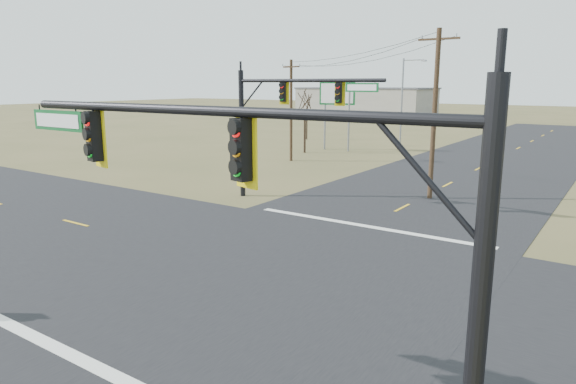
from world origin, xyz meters
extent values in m
plane|color=brown|center=(0.00, 0.00, 0.00)|extent=(320.00, 320.00, 0.00)
cube|color=black|center=(0.00, 0.00, 0.01)|extent=(160.00, 14.00, 0.02)
cube|color=black|center=(0.00, 0.00, 0.01)|extent=(14.00, 160.00, 0.02)
cube|color=silver|center=(0.00, -7.50, 0.03)|extent=(12.00, 0.40, 0.01)
cube|color=silver|center=(0.00, 7.50, 0.03)|extent=(12.00, 0.40, 0.01)
cylinder|color=black|center=(8.76, -7.50, 3.43)|extent=(0.27, 0.27, 6.85)
cylinder|color=black|center=(3.86, -7.50, 6.25)|extent=(9.79, 0.18, 0.18)
cube|color=#0B5222|center=(-0.54, -7.50, 5.90)|extent=(1.80, 0.05, 0.45)
cylinder|color=black|center=(-9.25, 9.55, 3.73)|extent=(0.30, 0.30, 7.46)
cylinder|color=black|center=(-4.73, 9.55, 6.86)|extent=(9.06, 0.19, 0.19)
cube|color=#0B5222|center=(-1.45, 9.55, 6.51)|extent=(1.80, 0.05, 0.45)
cylinder|color=#412F1C|center=(0.40, 15.25, 4.87)|extent=(0.28, 0.28, 9.75)
cube|color=#412F1C|center=(0.40, 15.25, 9.15)|extent=(2.39, 0.20, 0.12)
cylinder|color=#412F1C|center=(-14.88, 23.16, 4.34)|extent=(0.25, 0.25, 8.69)
cube|color=#412F1C|center=(-14.88, 23.16, 8.09)|extent=(2.06, 0.77, 0.12)
cylinder|color=gray|center=(-16.48, 31.76, 3.44)|extent=(0.18, 0.18, 6.87)
cylinder|color=gray|center=(-13.73, 31.76, 3.44)|extent=(0.18, 0.18, 6.87)
cube|color=#0B5222|center=(-15.11, 31.76, 5.73)|extent=(3.58, 0.94, 2.29)
cylinder|color=gray|center=(-11.23, 39.13, 4.65)|extent=(0.19, 0.19, 9.31)
cylinder|color=gray|center=(-10.11, 39.13, 9.11)|extent=(2.23, 0.11, 0.11)
cube|color=gray|center=(-9.00, 39.13, 9.01)|extent=(0.56, 0.37, 0.17)
cylinder|color=black|center=(-16.79, 28.40, 2.09)|extent=(0.21, 0.21, 4.18)
cylinder|color=black|center=(-23.11, 38.80, 1.92)|extent=(0.18, 0.18, 3.84)
cube|color=gray|center=(-40.00, 90.00, 2.75)|extent=(28.00, 14.00, 5.50)
camera|label=1|loc=(10.22, -14.14, 6.72)|focal=32.00mm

